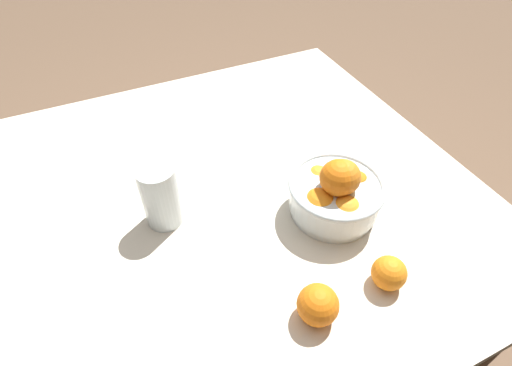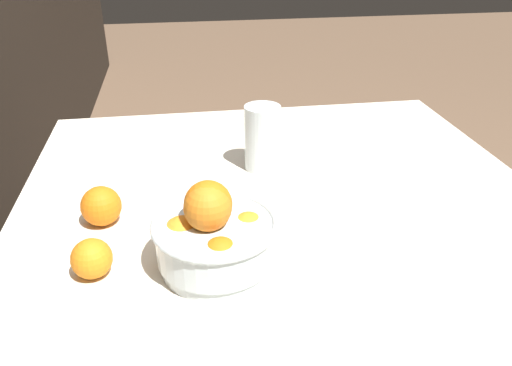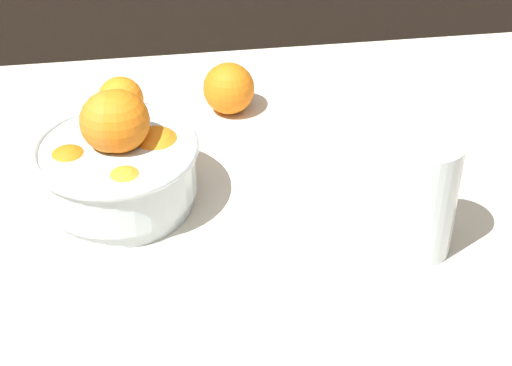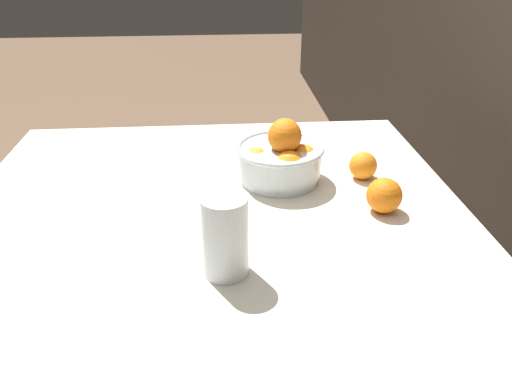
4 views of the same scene
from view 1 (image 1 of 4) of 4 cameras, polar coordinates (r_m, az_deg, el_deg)
The scene contains 6 objects.
ground_plane at distance 1.61m, azimuth -2.05°, elevation -19.93°, with size 12.00×12.00×0.00m, color brown.
dining_table at distance 1.04m, azimuth -2.99°, elevation -3.71°, with size 1.16×1.13×0.75m.
fruit_bowl at distance 0.91m, azimuth 11.25°, elevation -1.50°, with size 0.21×0.21×0.16m.
juice_glass at distance 0.89m, azimuth -13.38°, elevation -2.14°, with size 0.08×0.08×0.15m.
orange_loose_near_bowl at distance 0.76m, azimuth 8.83°, elevation -16.83°, with size 0.08×0.08×0.08m, color orange.
orange_loose_front at distance 0.84m, azimuth 18.47°, elevation -12.10°, with size 0.07×0.07×0.07m, color orange.
Camera 1 is at (0.24, 0.65, 1.46)m, focal length 28.00 mm.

